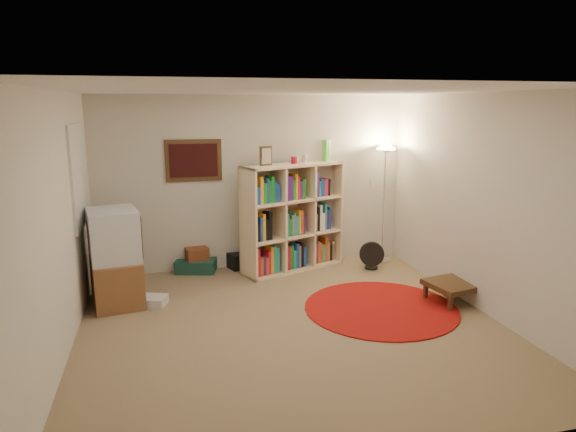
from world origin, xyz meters
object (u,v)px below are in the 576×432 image
tv_stand (116,259)px  side_table (452,285)px  bookshelf (291,219)px  floor_fan (372,256)px  floor_lamp (385,165)px  suitcase (196,265)px

tv_stand → side_table: tv_stand is taller
bookshelf → floor_fan: (1.13, -0.31, -0.54)m
floor_fan → tv_stand: 3.55m
bookshelf → floor_fan: size_ratio=4.51×
floor_lamp → bookshelf: bearing=-178.8°
suitcase → side_table: 3.53m
bookshelf → floor_fan: bearing=-37.2°
tv_stand → side_table: 4.08m
floor_lamp → floor_fan: floor_lamp is taller
tv_stand → suitcase: size_ratio=1.82×
bookshelf → side_table: size_ratio=2.90×
floor_fan → tv_stand: bearing=-152.6°
tv_stand → suitcase: tv_stand is taller
bookshelf → suitcase: size_ratio=2.92×
tv_stand → bookshelf: bearing=7.8°
floor_lamp → side_table: 2.18m
suitcase → floor_lamp: bearing=11.9°
side_table → floor_fan: bearing=107.3°
bookshelf → side_table: bearing=-69.5°
suitcase → floor_fan: bearing=3.7°
bookshelf → side_table: (1.58, -1.74, -0.54)m
floor_lamp → tv_stand: bearing=-168.0°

